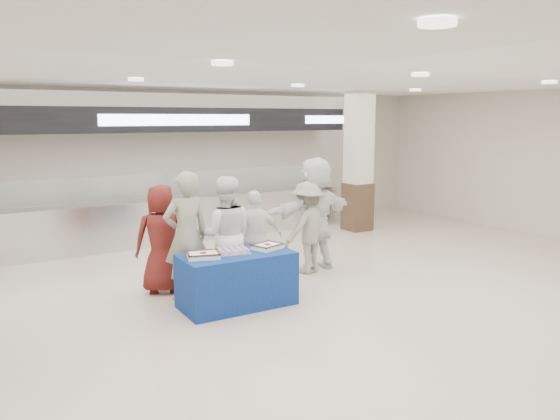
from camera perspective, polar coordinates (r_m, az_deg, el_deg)
ground at (r=7.35m, az=5.15°, el=-11.07°), size 14.00×14.00×0.00m
serving_line at (r=11.72m, az=-10.92°, el=2.41°), size 8.70×0.85×2.80m
column_right at (r=12.71m, az=8.19°, el=4.72°), size 0.55×0.55×3.20m
display_table at (r=7.64m, az=-4.52°, el=-7.28°), size 1.57×0.82×0.75m
sheet_cake_left at (r=7.35m, az=-8.01°, el=-4.64°), size 0.50×0.43×0.09m
sheet_cake_right at (r=7.78m, az=-1.32°, el=-3.76°), size 0.46×0.40×0.09m
cupcake_tray at (r=7.54m, az=-4.94°, el=-4.29°), size 0.49×0.41×0.07m
civilian_maroon at (r=8.31m, az=-12.22°, el=-2.93°), size 0.92×0.75×1.64m
soldier_a at (r=7.88m, az=-9.76°, el=-2.71°), size 0.68×0.45×1.86m
chef_tall at (r=8.14m, az=-5.75°, el=-2.61°), size 1.05×0.95×1.75m
chef_short at (r=8.57m, az=-2.56°, el=-2.86°), size 0.92×0.51×1.48m
soldier_b at (r=9.16m, az=2.97°, el=-1.82°), size 1.11×0.78×1.56m
civilian_white at (r=9.30m, az=3.68°, el=-0.42°), size 1.86×0.79×1.95m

